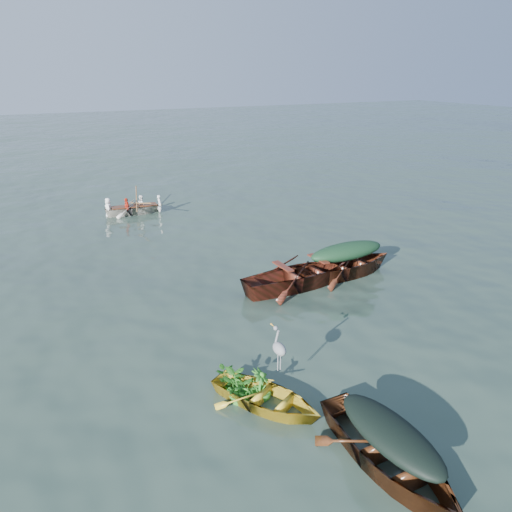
{
  "coord_description": "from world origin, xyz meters",
  "views": [
    {
      "loc": [
        -7.52,
        -9.65,
        6.09
      ],
      "look_at": [
        -0.82,
        3.55,
        0.5
      ],
      "focal_mm": 35.0,
      "sensor_mm": 36.0,
      "label": 1
    }
  ],
  "objects": [
    {
      "name": "heron",
      "position": [
        -3.3,
        -2.35,
        0.84
      ],
      "size": [
        0.44,
        0.49,
        0.92
      ],
      "primitive_type": null,
      "rotation": [
        0.0,
        0.0,
        0.52
      ],
      "color": "gray",
      "rests_on": "yellow_dinghy"
    },
    {
      "name": "rowed_boat",
      "position": [
        -2.63,
        11.9,
        0.0
      ],
      "size": [
        3.63,
        1.33,
        0.81
      ],
      "primitive_type": "imported",
      "rotation": [
        0.0,
        0.0,
        1.5
      ],
      "color": "beige",
      "rests_on": "ground"
    },
    {
      "name": "dark_covered_boat",
      "position": [
        -2.74,
        -4.95,
        0.0
      ],
      "size": [
        1.54,
        4.02,
        1.02
      ],
      "primitive_type": "imported",
      "rotation": [
        0.0,
        0.0,
        0.01
      ],
      "color": "#42230F",
      "rests_on": "ground"
    },
    {
      "name": "oars",
      "position": [
        -2.63,
        11.9,
        0.43
      ],
      "size": [
        0.79,
        2.64,
        0.06
      ],
      "primitive_type": null,
      "rotation": [
        0.0,
        0.0,
        1.5
      ],
      "color": "brown",
      "rests_on": "rowed_boat"
    },
    {
      "name": "dark_tarp_cover",
      "position": [
        -2.74,
        -4.95,
        0.71
      ],
      "size": [
        0.85,
        2.21,
        0.4
      ],
      "primitive_type": "ellipsoid",
      "rotation": [
        0.0,
        0.0,
        0.01
      ],
      "color": "black",
      "rests_on": "dark_covered_boat"
    },
    {
      "name": "open_wooden_boat",
      "position": [
        -0.22,
        1.82,
        0.0
      ],
      "size": [
        5.18,
        1.79,
        1.24
      ],
      "primitive_type": "imported",
      "rotation": [
        0.0,
        0.0,
        1.61
      ],
      "color": "#521D14",
      "rests_on": "ground"
    },
    {
      "name": "yellow_dinghy",
      "position": [
        -3.75,
        -2.66,
        0.0
      ],
      "size": [
        2.5,
        3.12,
        0.76
      ],
      "primitive_type": "imported",
      "rotation": [
        0.0,
        0.0,
        0.52
      ],
      "color": "gold",
      "rests_on": "ground"
    },
    {
      "name": "rowers",
      "position": [
        -2.63,
        11.9,
        0.78
      ],
      "size": [
        2.56,
        1.15,
        0.76
      ],
      "primitive_type": "imported",
      "rotation": [
        0.0,
        0.0,
        1.5
      ],
      "color": "silver",
      "rests_on": "rowed_boat"
    },
    {
      "name": "green_tarp_boat",
      "position": [
        1.46,
        1.88,
        0.0
      ],
      "size": [
        4.81,
        1.66,
        1.14
      ],
      "primitive_type": "imported",
      "rotation": [
        0.0,
        0.0,
        1.61
      ],
      "color": "#552A13",
      "rests_on": "ground"
    },
    {
      "name": "green_tarp_cover",
      "position": [
        1.46,
        1.88,
        0.83
      ],
      "size": [
        2.65,
        0.91,
        0.52
      ],
      "primitive_type": "ellipsoid",
      "rotation": [
        0.0,
        0.0,
        1.61
      ],
      "color": "#16361D",
      "rests_on": "green_tarp_boat"
    },
    {
      "name": "thwart_benches",
      "position": [
        -0.22,
        1.82,
        0.64
      ],
      "size": [
        2.6,
        1.05,
        0.04
      ],
      "primitive_type": null,
      "rotation": [
        0.0,
        0.0,
        1.61
      ],
      "color": "#4E1C12",
      "rests_on": "open_wooden_boat"
    },
    {
      "name": "ground",
      "position": [
        0.0,
        0.0,
        0.0
      ],
      "size": [
        140.0,
        140.0,
        0.0
      ],
      "primitive_type": "plane",
      "color": "#304338",
      "rests_on": "ground"
    },
    {
      "name": "dinghy_weeds",
      "position": [
        -4.0,
        -2.17,
        0.68
      ],
      "size": [
        1.05,
        1.13,
        0.6
      ],
      "primitive_type": "imported",
      "rotation": [
        0.0,
        0.0,
        0.52
      ],
      "color": "#2E751E",
      "rests_on": "yellow_dinghy"
    }
  ]
}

